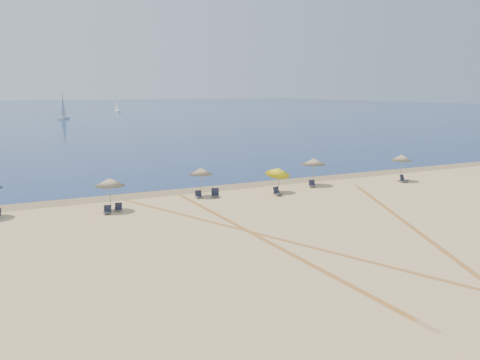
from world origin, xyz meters
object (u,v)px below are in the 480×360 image
object	(u,v)px
chair_3	(118,208)
umbrella_3	(278,171)
umbrella_4	(314,162)
chair_5	(215,193)
sailboat_1	(63,111)
chair_6	(278,192)
umbrella_1	(110,182)
umbrella_2	(201,171)
sailboat_0	(117,107)
chair_8	(403,179)
chair_2	(107,210)
chair_7	(312,184)
chair_4	(199,195)
umbrella_5	(401,158)

from	to	relation	value
chair_3	umbrella_3	bearing A→B (deg)	22.29
umbrella_3	umbrella_4	bearing A→B (deg)	17.80
chair_5	sailboat_1	size ratio (longest dim) A/B	0.11
umbrella_3	chair_3	xyz separation A→B (m)	(-13.57, -0.62, -1.56)
chair_3	chair_6	xyz separation A→B (m)	(12.94, -0.40, 0.05)
umbrella_1	sailboat_1	xyz separation A→B (m)	(14.24, 121.69, 0.29)
umbrella_2	umbrella_4	distance (m)	10.93
chair_3	sailboat_1	world-z (taller)	sailboat_1
chair_3	sailboat_0	bearing A→B (deg)	96.17
umbrella_4	sailboat_0	xyz separation A→B (m)	(20.84, 160.23, -0.06)
umbrella_2	chair_8	world-z (taller)	umbrella_2
chair_2	chair_7	bearing A→B (deg)	24.88
chair_3	sailboat_1	bearing A→B (deg)	103.24
umbrella_2	chair_3	xyz separation A→B (m)	(-7.23, -2.04, -1.82)
chair_4	chair_8	xyz separation A→B (m)	(19.74, -2.08, 0.06)
umbrella_1	chair_4	size ratio (longest dim) A/B	3.80
chair_3	umbrella_2	bearing A→B (deg)	35.46
chair_5	chair_8	distance (m)	18.51
chair_7	chair_3	bearing A→B (deg)	-156.04
chair_5	chair_6	size ratio (longest dim) A/B	1.06
umbrella_4	chair_4	world-z (taller)	umbrella_4
chair_2	sailboat_0	distance (m)	167.65
umbrella_1	chair_7	world-z (taller)	umbrella_1
umbrella_4	umbrella_5	size ratio (longest dim) A/B	0.98
umbrella_4	sailboat_1	bearing A→B (deg)	92.09
sailboat_0	umbrella_2	bearing A→B (deg)	-107.35
chair_4	chair_5	bearing A→B (deg)	-6.81
umbrella_1	umbrella_5	size ratio (longest dim) A/B	0.96
umbrella_5	chair_3	xyz separation A→B (m)	(-26.86, -0.25, -1.96)
umbrella_3	sailboat_1	distance (m)	121.37
chair_3	chair_6	bearing A→B (deg)	17.91
umbrella_1	chair_2	bearing A→B (deg)	-117.28
chair_2	chair_4	size ratio (longest dim) A/B	1.14
umbrella_4	sailboat_1	world-z (taller)	sailboat_1
umbrella_3	sailboat_0	size ratio (longest dim) A/B	0.34
umbrella_5	sailboat_0	bearing A→B (deg)	85.72
chair_3	sailboat_1	distance (m)	122.78
sailboat_1	chair_3	bearing A→B (deg)	-64.87
sailboat_1	chair_5	bearing A→B (deg)	-61.11
umbrella_1	umbrella_5	distance (m)	27.33
chair_2	umbrella_3	bearing A→B (deg)	23.63
chair_6	chair_8	world-z (taller)	chair_8
chair_6	sailboat_1	bearing A→B (deg)	72.93
chair_8	sailboat_1	xyz separation A→B (m)	(-12.76, 122.47, 2.07)
umbrella_3	umbrella_1	bearing A→B (deg)	-178.66
umbrella_5	chair_8	distance (m)	2.06
umbrella_2	umbrella_3	xyz separation A→B (m)	(6.34, -1.42, -0.26)
umbrella_2	chair_8	xyz separation A→B (m)	(19.31, -2.53, -1.76)
chair_2	chair_5	distance (m)	9.17
umbrella_3	chair_2	world-z (taller)	umbrella_3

